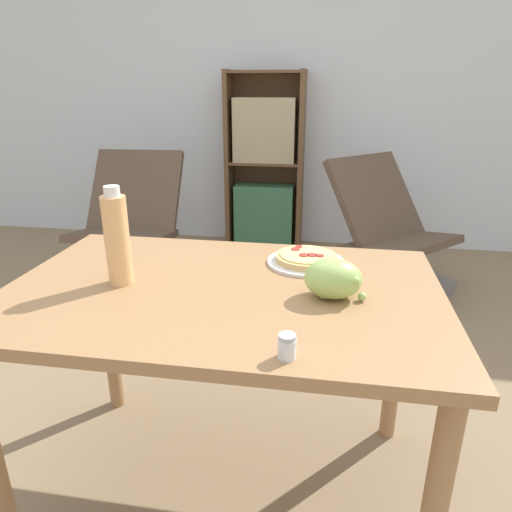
{
  "coord_description": "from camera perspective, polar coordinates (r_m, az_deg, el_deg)",
  "views": [
    {
      "loc": [
        0.35,
        -1.34,
        1.32
      ],
      "look_at": [
        0.14,
        -0.03,
        0.83
      ],
      "focal_mm": 32.0,
      "sensor_mm": 36.0,
      "label": 1
    }
  ],
  "objects": [
    {
      "name": "lounge_chair_near",
      "position": [
        3.39,
        -15.34,
        1.95
      ],
      "size": [
        0.68,
        0.79,
        0.88
      ],
      "rotation": [
        0.0,
        0.0,
        0.05
      ],
      "color": "slate",
      "rests_on": "ground_plane"
    },
    {
      "name": "ground_plane",
      "position": [
        1.92,
        -4.17,
        -23.2
      ],
      "size": [
        14.0,
        14.0,
        0.0
      ],
      "primitive_type": "plane",
      "color": "#897051"
    },
    {
      "name": "salt_shaker",
      "position": [
        1.01,
        3.89,
        -11.22
      ],
      "size": [
        0.04,
        0.04,
        0.06
      ],
      "color": "white",
      "rests_on": "dining_table"
    },
    {
      "name": "dining_table",
      "position": [
        1.4,
        -4.07,
        -7.69
      ],
      "size": [
        1.28,
        0.82,
        0.77
      ],
      "color": "#A37549",
      "rests_on": "ground_plane"
    },
    {
      "name": "lounge_chair_far",
      "position": [
        3.2,
        16.41,
        0.75
      ],
      "size": [
        0.93,
        0.99,
        0.88
      ],
      "rotation": [
        0.0,
        0.0,
        0.78
      ],
      "color": "slate",
      "rests_on": "ground_plane"
    },
    {
      "name": "bookshelf",
      "position": [
        3.89,
        1.1,
        10.74
      ],
      "size": [
        0.64,
        0.29,
        1.45
      ],
      "color": "brown",
      "rests_on": "ground_plane"
    },
    {
      "name": "pizza_on_plate",
      "position": [
        1.53,
        6.29,
        -0.4
      ],
      "size": [
        0.26,
        0.26,
        0.04
      ],
      "color": "white",
      "rests_on": "dining_table"
    },
    {
      "name": "grape_bunch",
      "position": [
        1.28,
        9.63,
        -2.84
      ],
      "size": [
        0.17,
        0.13,
        0.11
      ],
      "color": "#A8CC66",
      "rests_on": "dining_table"
    },
    {
      "name": "drink_bottle",
      "position": [
        1.39,
        -16.97,
        2.04
      ],
      "size": [
        0.07,
        0.07,
        0.29
      ],
      "color": "#EFB270",
      "rests_on": "dining_table"
    },
    {
      "name": "wall_back",
      "position": [
        3.98,
        4.49,
        20.11
      ],
      "size": [
        8.0,
        0.05,
        2.6
      ],
      "color": "silver",
      "rests_on": "ground_plane"
    }
  ]
}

